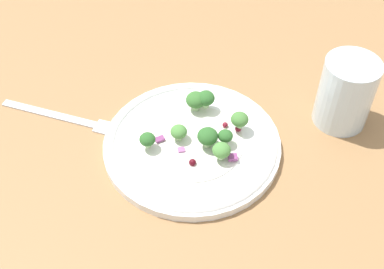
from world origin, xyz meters
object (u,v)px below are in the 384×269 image
broccoli_floret_0 (220,153)px  fork (67,118)px  plate (192,144)px  broccoli_floret_1 (196,100)px  broccoli_floret_2 (178,129)px  water_glass (346,93)px

broccoli_floret_0 → fork: 23.53cm
broccoli_floret_0 → fork: (3.91, -23.02, -2.84)cm
plate → fork: size_ratio=1.30×
broccoli_floret_0 → broccoli_floret_1: (-6.57, -7.74, 0.02)cm
plate → broccoli_floret_2: 2.90cm
plate → water_glass: water_glass is taller
water_glass → broccoli_floret_1: bearing=-59.2°
broccoli_floret_2 → fork: size_ratio=0.12×
fork → water_glass: size_ratio=1.81×
broccoli_floret_2 → water_glass: bearing=133.7°
fork → water_glass: (-21.01, 32.97, 4.85)cm
broccoli_floret_1 → broccoli_floret_2: bearing=6.8°
fork → broccoli_floret_2: bearing=106.7°
broccoli_floret_2 → water_glass: water_glass is taller
plate → broccoli_floret_0: (1.06, 4.89, 2.23)cm
broccoli_floret_1 → water_glass: bearing=120.8°
water_glass → fork: bearing=-57.5°
fork → broccoli_floret_1: bearing=124.4°
plate → broccoli_floret_1: (-5.51, -2.85, 2.25)cm
plate → broccoli_floret_2: (0.18, -2.17, 1.92)cm
broccoli_floret_1 → water_glass: water_glass is taller
plate → fork: bearing=-74.7°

